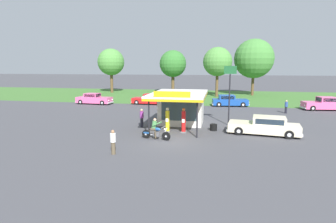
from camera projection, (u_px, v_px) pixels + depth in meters
ground_plane at (172, 140)px, 19.85m from camera, size 300.00×300.00×0.00m
grass_verge_strip at (200, 96)px, 48.92m from camera, size 120.00×24.00×0.01m
service_station_kiosk at (181, 105)px, 24.98m from camera, size 4.64×7.27×3.52m
gas_pump_nearside at (167, 121)px, 22.19m from camera, size 0.44×0.44×2.03m
gas_pump_offside at (184, 121)px, 21.95m from camera, size 0.44×0.44×2.02m
motorcycle_with_rider at (155, 131)px, 19.98m from camera, size 2.25×0.79×1.58m
featured_classic_sedan at (265, 126)px, 21.38m from camera, size 5.72×2.58×1.45m
parked_car_back_row_far_left at (324, 104)px, 33.40m from camera, size 5.14×2.45×1.63m
parked_car_back_row_centre at (150, 99)px, 38.57m from camera, size 5.05×2.04×1.47m
parked_car_back_row_right at (94, 99)px, 38.77m from camera, size 5.32×2.18×1.53m
parked_car_second_row_spare at (229, 101)px, 36.66m from camera, size 5.01×2.36×1.51m
bystander_strolling_foreground at (286, 107)px, 31.03m from camera, size 0.34×0.34×1.51m
bystander_chatting_near_pumps at (113, 142)px, 16.56m from camera, size 0.34×0.34×1.53m
bystander_admiring_sedan at (142, 118)px, 23.88m from camera, size 0.34×0.34×1.66m
tree_oak_distant_spare at (254, 59)px, 49.14m from camera, size 7.09×7.09×10.25m
tree_oak_far_left at (218, 62)px, 47.45m from camera, size 5.05×5.05×8.66m
tree_oak_left at (173, 64)px, 53.40m from camera, size 5.26×5.26×8.47m
tree_oak_right at (111, 62)px, 54.55m from camera, size 5.33×5.33×8.85m
roadside_pole_sign at (230, 86)px, 24.28m from camera, size 1.10×0.12×5.37m
spare_tire_stack at (213, 127)px, 22.79m from camera, size 0.60×0.60×0.54m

